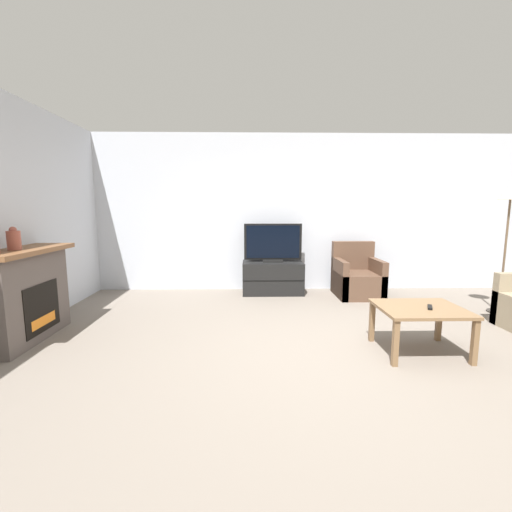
{
  "coord_description": "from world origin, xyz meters",
  "views": [
    {
      "loc": [
        -0.73,
        -3.12,
        1.44
      ],
      "look_at": [
        -0.63,
        1.07,
        0.85
      ],
      "focal_mm": 24.0,
      "sensor_mm": 36.0,
      "label": 1
    }
  ],
  "objects_px": {
    "tv": "(273,244)",
    "remote": "(430,307)",
    "coffee_table": "(420,313)",
    "fireplace": "(24,294)",
    "tv_stand": "(273,278)",
    "armchair": "(357,279)",
    "mantel_vase_centre_left": "(14,239)",
    "floor_lamp": "(510,203)"
  },
  "relations": [
    {
      "from": "tv",
      "to": "remote",
      "type": "bearing_deg",
      "value": -61.03
    },
    {
      "from": "tv",
      "to": "coffee_table",
      "type": "relative_size",
      "value": 1.18
    },
    {
      "from": "fireplace",
      "to": "coffee_table",
      "type": "bearing_deg",
      "value": -5.62
    },
    {
      "from": "tv_stand",
      "to": "remote",
      "type": "xyz_separation_m",
      "value": [
        1.37,
        -2.48,
        0.21
      ]
    },
    {
      "from": "tv_stand",
      "to": "remote",
      "type": "distance_m",
      "value": 2.84
    },
    {
      "from": "remote",
      "to": "fireplace",
      "type": "bearing_deg",
      "value": -159.6
    },
    {
      "from": "armchair",
      "to": "coffee_table",
      "type": "height_order",
      "value": "armchair"
    },
    {
      "from": "coffee_table",
      "to": "armchair",
      "type": "bearing_deg",
      "value": 87.99
    },
    {
      "from": "coffee_table",
      "to": "remote",
      "type": "xyz_separation_m",
      "value": [
        0.07,
        -0.04,
        0.07
      ]
    },
    {
      "from": "fireplace",
      "to": "tv",
      "type": "xyz_separation_m",
      "value": [
        2.84,
        2.03,
        0.32
      ]
    },
    {
      "from": "tv_stand",
      "to": "mantel_vase_centre_left",
      "type": "bearing_deg",
      "value": -143.07
    },
    {
      "from": "fireplace",
      "to": "mantel_vase_centre_left",
      "type": "xyz_separation_m",
      "value": [
        0.02,
        -0.09,
        0.6
      ]
    },
    {
      "from": "mantel_vase_centre_left",
      "to": "tv",
      "type": "distance_m",
      "value": 3.55
    },
    {
      "from": "coffee_table",
      "to": "tv",
      "type": "bearing_deg",
      "value": 118.01
    },
    {
      "from": "fireplace",
      "to": "floor_lamp",
      "type": "distance_m",
      "value": 6.07
    },
    {
      "from": "tv",
      "to": "armchair",
      "type": "relative_size",
      "value": 1.1
    },
    {
      "from": "fireplace",
      "to": "remote",
      "type": "relative_size",
      "value": 8.1
    },
    {
      "from": "mantel_vase_centre_left",
      "to": "coffee_table",
      "type": "distance_m",
      "value": 4.2
    },
    {
      "from": "coffee_table",
      "to": "floor_lamp",
      "type": "height_order",
      "value": "floor_lamp"
    },
    {
      "from": "fireplace",
      "to": "coffee_table",
      "type": "distance_m",
      "value": 4.16
    },
    {
      "from": "floor_lamp",
      "to": "armchair",
      "type": "bearing_deg",
      "value": 150.66
    },
    {
      "from": "mantel_vase_centre_left",
      "to": "floor_lamp",
      "type": "xyz_separation_m",
      "value": [
        5.9,
        0.97,
        0.39
      ]
    },
    {
      "from": "tv_stand",
      "to": "tv",
      "type": "xyz_separation_m",
      "value": [
        0.0,
        -0.0,
        0.57
      ]
    },
    {
      "from": "coffee_table",
      "to": "floor_lamp",
      "type": "xyz_separation_m",
      "value": [
        1.78,
        1.28,
        1.11
      ]
    },
    {
      "from": "remote",
      "to": "floor_lamp",
      "type": "distance_m",
      "value": 2.39
    },
    {
      "from": "tv_stand",
      "to": "tv",
      "type": "bearing_deg",
      "value": -90.0
    },
    {
      "from": "mantel_vase_centre_left",
      "to": "remote",
      "type": "relative_size",
      "value": 1.58
    },
    {
      "from": "tv",
      "to": "mantel_vase_centre_left",
      "type": "bearing_deg",
      "value": -143.1
    },
    {
      "from": "mantel_vase_centre_left",
      "to": "floor_lamp",
      "type": "relative_size",
      "value": 0.14
    },
    {
      "from": "tv",
      "to": "armchair",
      "type": "distance_m",
      "value": 1.5
    },
    {
      "from": "tv_stand",
      "to": "coffee_table",
      "type": "bearing_deg",
      "value": -62.01
    },
    {
      "from": "armchair",
      "to": "remote",
      "type": "bearing_deg",
      "value": -90.15
    },
    {
      "from": "mantel_vase_centre_left",
      "to": "tv",
      "type": "xyz_separation_m",
      "value": [
        2.83,
        2.12,
        -0.28
      ]
    },
    {
      "from": "armchair",
      "to": "fireplace",
      "type": "bearing_deg",
      "value": -156.52
    },
    {
      "from": "mantel_vase_centre_left",
      "to": "armchair",
      "type": "relative_size",
      "value": 0.27
    },
    {
      "from": "tv_stand",
      "to": "armchair",
      "type": "relative_size",
      "value": 1.16
    },
    {
      "from": "tv_stand",
      "to": "armchair",
      "type": "height_order",
      "value": "armchair"
    },
    {
      "from": "fireplace",
      "to": "mantel_vase_centre_left",
      "type": "distance_m",
      "value": 0.61
    },
    {
      "from": "armchair",
      "to": "mantel_vase_centre_left",
      "type": "bearing_deg",
      "value": -155.38
    },
    {
      "from": "fireplace",
      "to": "floor_lamp",
      "type": "relative_size",
      "value": 0.7
    },
    {
      "from": "tv_stand",
      "to": "coffee_table",
      "type": "relative_size",
      "value": 1.24
    },
    {
      "from": "remote",
      "to": "coffee_table",
      "type": "bearing_deg",
      "value": -180.0
    }
  ]
}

